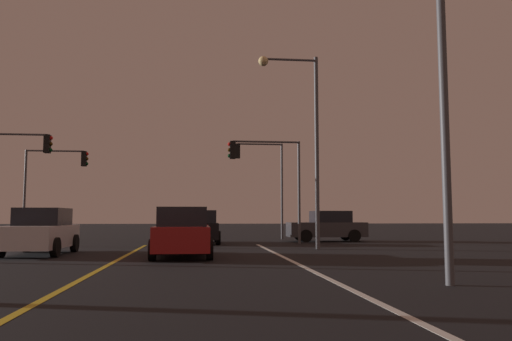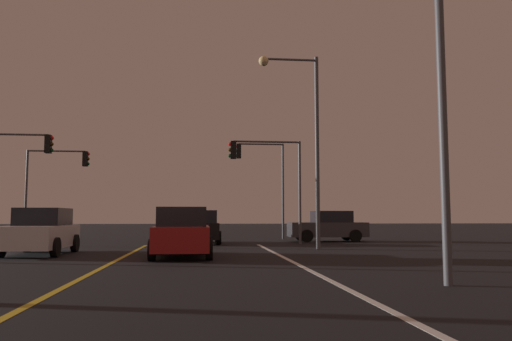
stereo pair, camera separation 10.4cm
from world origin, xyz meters
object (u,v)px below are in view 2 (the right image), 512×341
Objects in this scene: car_oncoming at (41,232)px; traffic_light_far_right at (261,168)px; car_ahead_far at (201,227)px; traffic_light_near_right at (265,166)px; street_lamp_right_far at (303,125)px; traffic_light_near_left at (19,162)px; car_lead_same_lane at (182,233)px; street_lamp_right_near at (415,16)px; car_crossing_side at (328,227)px; traffic_light_far_left at (57,173)px.

car_oncoming is 15.49m from traffic_light_far_right.
car_ahead_far is 4.59m from traffic_light_near_right.
traffic_light_near_left is at bearing -17.96° from street_lamp_right_far.
traffic_light_far_right reaches higher than car_lead_same_lane.
street_lamp_right_near reaches higher than traffic_light_near_left.
street_lamp_right_near reaches higher than traffic_light_far_right.
traffic_light_near_right reaches higher than car_crossing_side.
car_crossing_side is 5.85m from traffic_light_far_right.
car_lead_same_lane is at bearing -59.68° from traffic_light_far_left.
traffic_light_near_left is (-15.97, -2.41, 3.22)m from car_crossing_side.
traffic_light_near_right is 16.00m from street_lamp_right_near.
traffic_light_far_right reaches higher than car_crossing_side.
car_crossing_side is 0.81× the size of traffic_light_far_left.
car_oncoming is 0.72× the size of traffic_light_far_right.
street_lamp_right_far is (0.74, -9.80, 0.95)m from traffic_light_far_right.
traffic_light_near_right is 5.53m from traffic_light_far_right.
car_ahead_far is 9.44m from traffic_light_near_left.
car_crossing_side is (7.13, 1.58, 0.00)m from car_ahead_far.
car_ahead_far is at bearing -28.69° from traffic_light_far_left.
street_lamp_right_far is at bearing 105.16° from traffic_light_near_right.
car_lead_same_lane is 0.82× the size of traffic_light_near_right.
car_ahead_far is 7.30m from car_crossing_side.
street_lamp_right_far is at bearing 94.34° from traffic_light_far_right.
car_lead_same_lane is (-0.60, -8.90, 0.00)m from car_ahead_far.
car_lead_same_lane is 0.81× the size of traffic_light_far_left.
traffic_light_far_right is (4.26, 13.57, 3.55)m from car_lead_same_lane.
street_lamp_right_far is at bearing -139.29° from car_ahead_far.
traffic_light_far_right is at bearing -17.44° from car_lead_same_lane.
traffic_light_near_left is at bearing -50.00° from street_lamp_right_near.
street_lamp_right_far is at bearing -17.96° from traffic_light_near_left.
traffic_light_far_left reaches higher than car_lead_same_lane.
traffic_light_near_right is at bearing 31.83° from car_crossing_side.
car_oncoming is (-12.93, -8.64, 0.00)m from car_crossing_side.
traffic_light_near_right is 0.63× the size of street_lamp_right_far.
traffic_light_near_left is at bearing 8.58° from car_crossing_side.
car_ahead_far and car_lead_same_lane have the same top height.
street_lamp_right_far is (1.16, -4.30, 1.36)m from traffic_light_near_right.
street_lamp_right_near is at bearing 94.44° from traffic_light_near_right.
car_ahead_far is 1.00× the size of car_lead_same_lane.
car_lead_same_lane is 0.72× the size of traffic_light_far_right.
car_crossing_side is at bearing -77.51° from car_ahead_far.
traffic_light_far_left is (-7.94, 13.57, 3.18)m from car_lead_same_lane.
traffic_light_far_right is (12.50, 5.50, 0.33)m from traffic_light_near_left.
traffic_light_far_right is at bearing 0.00° from traffic_light_far_left.
car_crossing_side is 0.48× the size of street_lamp_right_near.
street_lamp_right_far reaches higher than traffic_light_far_right.
traffic_light_near_right reaches higher than car_lead_same_lane.
street_lamp_right_far is (5.01, 3.78, 4.50)m from car_lead_same_lane.
car_crossing_side is at bearing 138.26° from traffic_light_far_right.
traffic_light_near_left reaches higher than traffic_light_far_left.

